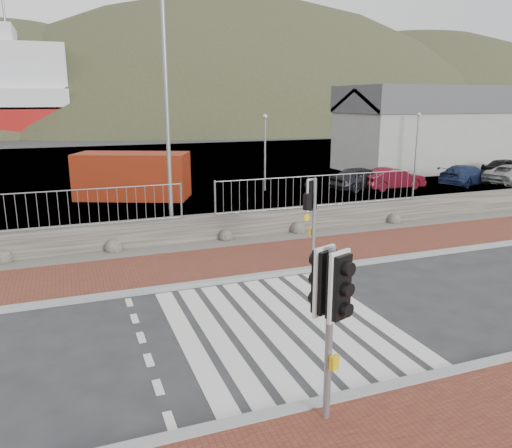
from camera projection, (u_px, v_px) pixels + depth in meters
name	position (u px, v px, depth m)	size (l,w,h in m)	color
ground	(282.00, 325.00, 11.05)	(220.00, 220.00, 0.00)	#28282B
sidewalk_far	(222.00, 263.00, 15.12)	(40.00, 3.00, 0.08)	brown
kerb_near	(354.00, 396.00, 8.32)	(40.00, 0.25, 0.12)	gray
kerb_far	(238.00, 279.00, 13.75)	(40.00, 0.25, 0.12)	gray
zebra_crossing	(282.00, 325.00, 11.05)	(4.62, 5.60, 0.01)	silver
gravel_strip	(204.00, 246.00, 16.93)	(40.00, 1.50, 0.06)	#59544C
stone_wall	(198.00, 229.00, 17.55)	(40.00, 0.60, 0.90)	#433D37
railing	(198.00, 191.00, 17.09)	(18.07, 0.07, 1.22)	gray
quay	(127.00, 169.00, 36.33)	(120.00, 40.00, 0.50)	#4C4C4F
water	(96.00, 137.00, 68.06)	(220.00, 50.00, 0.05)	#3F4C54
harbor_building	(427.00, 128.00, 35.31)	(12.20, 6.20, 5.80)	#9E9E99
hills_backdrop	(132.00, 245.00, 98.62)	(254.00, 90.00, 100.00)	#303721
traffic_signal_near	(330.00, 298.00, 7.25)	(0.46, 0.37, 2.82)	gray
traffic_signal_far	(314.00, 202.00, 14.70)	(0.64, 0.40, 2.63)	gray
streetlight	(171.00, 103.00, 16.96)	(1.68, 0.90, 8.44)	gray
shipping_container	(133.00, 176.00, 25.09)	(5.49, 2.29, 2.29)	maroon
car_a	(362.00, 178.00, 27.65)	(1.54, 3.82, 1.30)	black
car_b	(393.00, 179.00, 27.79)	(1.26, 3.62, 1.19)	#550C18
car_c	(466.00, 175.00, 29.19)	(1.66, 4.07, 1.18)	#162144
car_e	(508.00, 168.00, 32.19)	(1.44, 3.57, 1.22)	black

